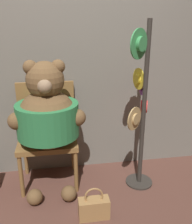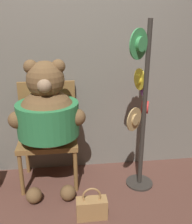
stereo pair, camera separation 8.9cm
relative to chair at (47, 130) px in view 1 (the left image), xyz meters
name	(u,v)px [view 1 (the left image)]	position (x,y,z in m)	size (l,w,h in m)	color
ground_plane	(71,194)	(0.20, -0.33, -0.57)	(14.00, 14.00, 0.00)	brown
wall_back	(63,66)	(0.20, 0.23, 0.61)	(8.00, 0.10, 2.37)	slate
chair	(47,130)	(0.00, 0.00, 0.00)	(0.59, 0.46, 1.05)	olive
teddy_bear	(48,116)	(0.02, -0.16, 0.21)	(0.71, 0.63, 1.31)	brown
hat_display_rack	(141,107)	(0.91, -0.24, 0.28)	(0.36, 0.49, 1.65)	#332D28
handbag_on_ground	(94,208)	(0.38, -0.68, -0.47)	(0.27, 0.12, 0.30)	#A87A47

